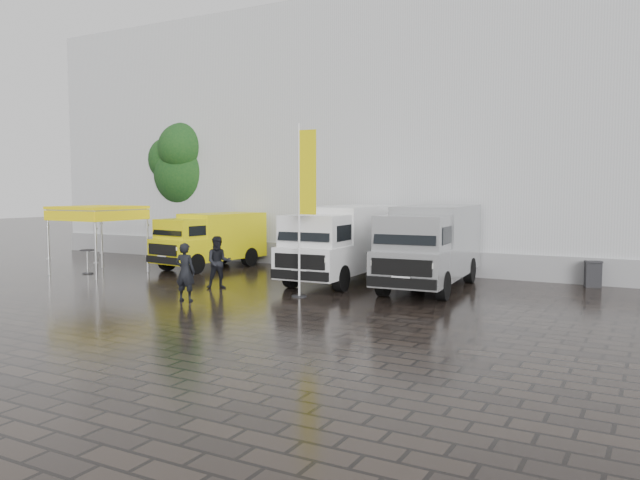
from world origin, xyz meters
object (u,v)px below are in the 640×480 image
object	(u,v)px
van_yellow	(210,241)
canopy_tent	(97,211)
cocktail_table	(88,262)
person_tent	(219,262)
flagpole	(304,199)
person_front	(185,272)
van_silver	(430,248)
wheelie_bin	(593,274)
van_white	(341,244)

from	to	relation	value
van_yellow	canopy_tent	bearing A→B (deg)	-121.56
cocktail_table	person_tent	world-z (taller)	person_tent
flagpole	person_front	bearing A→B (deg)	-141.22
van_silver	person_tent	xyz separation A→B (m)	(-6.56, -3.51, -0.53)
cocktail_table	wheelie_bin	world-z (taller)	cocktail_table
person_front	person_tent	size ratio (longest dim) A/B	0.99
person_front	person_tent	bearing A→B (deg)	-86.53
flagpole	person_front	size ratio (longest dim) A/B	3.06
wheelie_bin	canopy_tent	bearing A→B (deg)	-175.81
cocktail_table	wheelie_bin	bearing A→B (deg)	18.67
flagpole	wheelie_bin	xyz separation A→B (m)	(7.98, 6.87, -2.70)
flagpole	person_tent	world-z (taller)	flagpole
canopy_tent	flagpole	size ratio (longest dim) A/B	0.53
wheelie_bin	cocktail_table	bearing A→B (deg)	-175.23
person_front	cocktail_table	bearing A→B (deg)	-31.41
person_tent	van_yellow	bearing A→B (deg)	91.53
canopy_tent	flagpole	xyz separation A→B (m)	(10.43, -0.86, 0.56)
van_yellow	person_tent	distance (m)	5.83
van_white	cocktail_table	bearing A→B (deg)	-165.92
wheelie_bin	person_front	size ratio (longest dim) A/B	0.51
van_silver	wheelie_bin	distance (m)	6.02
person_front	person_tent	distance (m)	2.57
canopy_tent	person_front	world-z (taller)	canopy_tent
van_white	flagpole	xyz separation A→B (m)	(0.52, -3.63, 1.75)
wheelie_bin	van_silver	bearing A→B (deg)	-161.04
van_white	wheelie_bin	world-z (taller)	van_white
van_white	van_silver	distance (m)	3.52
van_white	canopy_tent	xyz separation A→B (m)	(-9.91, -2.77, 1.18)
van_silver	person_tent	bearing A→B (deg)	-155.94
person_front	van_silver	bearing A→B (deg)	-145.51
cocktail_table	wheelie_bin	size ratio (longest dim) A/B	1.07
van_silver	cocktail_table	distance (m)	14.09
van_white	flagpole	world-z (taller)	flagpole
van_white	van_silver	bearing A→B (deg)	-2.40
flagpole	person_tent	size ratio (longest dim) A/B	3.03
van_yellow	wheelie_bin	distance (m)	15.63
van_white	cocktail_table	world-z (taller)	van_white
wheelie_bin	person_front	xyz separation A→B (m)	(-10.92, -9.23, 0.44)
person_tent	person_front	bearing A→B (deg)	-115.78
canopy_tent	person_tent	distance (m)	7.10
van_white	van_silver	xyz separation A→B (m)	(3.52, 0.02, 0.03)
flagpole	person_front	distance (m)	4.39
cocktail_table	person_tent	xyz separation A→B (m)	(7.14, -0.42, 0.42)
van_white	cocktail_table	distance (m)	10.68
wheelie_bin	van_white	bearing A→B (deg)	-173.04
person_tent	cocktail_table	bearing A→B (deg)	136.50
canopy_tent	wheelie_bin	xyz separation A→B (m)	(18.41, 6.02, -2.14)
van_white	person_tent	xyz separation A→B (m)	(-3.05, -3.50, -0.50)
wheelie_bin	person_tent	world-z (taller)	person_tent
van_silver	wheelie_bin	size ratio (longest dim) A/B	7.14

